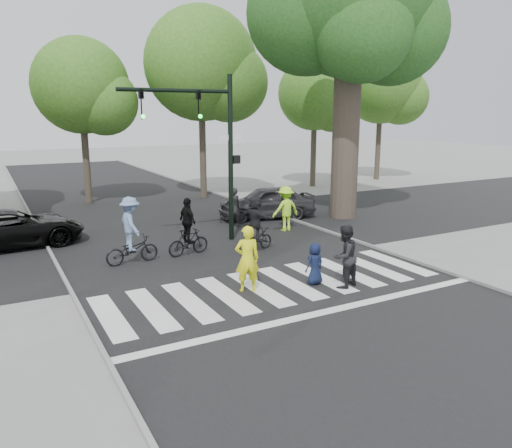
{
  "coord_description": "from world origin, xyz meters",
  "views": [
    {
      "loc": [
        -6.75,
        -10.22,
        4.67
      ],
      "look_at": [
        0.5,
        3.0,
        1.3
      ],
      "focal_mm": 35.0,
      "sensor_mm": 36.0,
      "label": 1
    }
  ],
  "objects": [
    {
      "name": "ground",
      "position": [
        0.0,
        0.0,
        0.0
      ],
      "size": [
        120.0,
        120.0,
        0.0
      ],
      "primitive_type": "plane",
      "color": "gray",
      "rests_on": "ground"
    },
    {
      "name": "road_stem",
      "position": [
        0.0,
        5.0,
        0.01
      ],
      "size": [
        10.0,
        70.0,
        0.01
      ],
      "primitive_type": "cube",
      "color": "black",
      "rests_on": "ground"
    },
    {
      "name": "road_cross",
      "position": [
        0.0,
        8.0,
        0.01
      ],
      "size": [
        70.0,
        10.0,
        0.01
      ],
      "primitive_type": "cube",
      "color": "black",
      "rests_on": "ground"
    },
    {
      "name": "curb_left",
      "position": [
        -5.05,
        5.0,
        0.05
      ],
      "size": [
        0.1,
        70.0,
        0.1
      ],
      "primitive_type": "cube",
      "color": "gray",
      "rests_on": "ground"
    },
    {
      "name": "curb_right",
      "position": [
        5.05,
        5.0,
        0.05
      ],
      "size": [
        0.1,
        70.0,
        0.1
      ],
      "primitive_type": "cube",
      "color": "gray",
      "rests_on": "ground"
    },
    {
      "name": "crosswalk",
      "position": [
        0.0,
        0.66,
        0.01
      ],
      "size": [
        10.0,
        3.85,
        0.01
      ],
      "color": "silver",
      "rests_on": "ground"
    },
    {
      "name": "traffic_signal",
      "position": [
        0.35,
        6.2,
        3.9
      ],
      "size": [
        4.45,
        0.29,
        6.0
      ],
      "color": "black",
      "rests_on": "ground"
    },
    {
      "name": "eucalyptus",
      "position": [
        7.53,
        7.67,
        9.08
      ],
      "size": [
        8.3,
        7.2,
        13.0
      ],
      "color": "brown",
      "rests_on": "ground"
    },
    {
      "name": "bg_tree_2",
      "position": [
        -1.76,
        16.62,
        5.78
      ],
      "size": [
        5.04,
        4.8,
        8.4
      ],
      "color": "brown",
      "rests_on": "ground"
    },
    {
      "name": "bg_tree_3",
      "position": [
        4.31,
        15.27,
        6.94
      ],
      "size": [
        6.3,
        6.0,
        10.2
      ],
      "color": "brown",
      "rests_on": "ground"
    },
    {
      "name": "bg_tree_4",
      "position": [
        12.23,
        16.12,
        5.64
      ],
      "size": [
        4.83,
        4.6,
        8.15
      ],
      "color": "brown",
      "rests_on": "ground"
    },
    {
      "name": "bg_tree_5",
      "position": [
        18.27,
        16.69,
        6.36
      ],
      "size": [
        5.67,
        5.4,
        9.3
      ],
      "color": "brown",
      "rests_on": "ground"
    },
    {
      "name": "pedestrian_woman",
      "position": [
        -0.87,
        0.98,
        0.9
      ],
      "size": [
        0.75,
        0.59,
        1.8
      ],
      "primitive_type": "imported",
      "rotation": [
        0.0,
        0.0,
        2.87
      ],
      "color": "#F1F318",
      "rests_on": "ground"
    },
    {
      "name": "pedestrian_child",
      "position": [
        1.04,
        0.58,
        0.59
      ],
      "size": [
        0.62,
        0.45,
        1.18
      ],
      "primitive_type": "imported",
      "rotation": [
        0.0,
        0.0,
        3.27
      ],
      "color": "#101937",
      "rests_on": "ground"
    },
    {
      "name": "pedestrian_adult",
      "position": [
        1.59,
        0.01,
        0.87
      ],
      "size": [
        1.0,
        0.87,
        1.74
      ],
      "primitive_type": "imported",
      "rotation": [
        0.0,
        0.0,
        3.43
      ],
      "color": "black",
      "rests_on": "ground"
    },
    {
      "name": "cyclist_left",
      "position": [
        -2.9,
        4.95,
        0.93
      ],
      "size": [
        1.73,
        1.15,
        2.14
      ],
      "color": "black",
      "rests_on": "ground"
    },
    {
      "name": "cyclist_mid",
      "position": [
        -0.99,
        4.99,
        0.8
      ],
      "size": [
        1.54,
        0.95,
        1.95
      ],
      "color": "black",
      "rests_on": "ground"
    },
    {
      "name": "cyclist_right",
      "position": [
        1.21,
        4.34,
        0.87
      ],
      "size": [
        1.62,
        1.5,
        1.95
      ],
      "color": "black",
      "rests_on": "ground"
    },
    {
      "name": "car_suv",
      "position": [
        -6.08,
        8.98,
        0.68
      ],
      "size": [
        5.03,
        2.65,
        1.35
      ],
      "primitive_type": "imported",
      "rotation": [
        0.0,
        0.0,
        1.66
      ],
      "color": "black",
      "rests_on": "ground"
    },
    {
      "name": "car_grey",
      "position": [
        4.3,
        8.95,
        0.74
      ],
      "size": [
        4.6,
        2.7,
        1.47
      ],
      "primitive_type": "imported",
      "rotation": [
        0.0,
        0.0,
        -1.81
      ],
      "color": "#313034",
      "rests_on": "ground"
    },
    {
      "name": "bystander_hivis",
      "position": [
        3.75,
        6.45,
        0.91
      ],
      "size": [
        1.18,
        0.69,
        1.81
      ],
      "primitive_type": "imported",
      "rotation": [
        0.0,
        0.0,
        3.16
      ],
      "color": "#AFFF2B",
      "rests_on": "ground"
    },
    {
      "name": "bystander_dark",
      "position": [
        2.19,
        8.03,
        0.83
      ],
      "size": [
        0.62,
        0.41,
        1.67
      ],
      "primitive_type": "imported",
      "rotation": [
        0.0,
        0.0,
        3.12
      ],
      "color": "black",
      "rests_on": "ground"
    }
  ]
}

